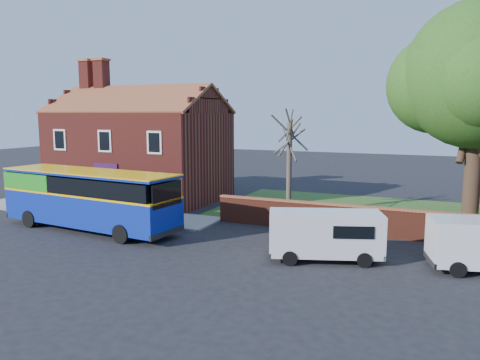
% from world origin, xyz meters
% --- Properties ---
extents(ground, '(120.00, 120.00, 0.00)m').
position_xyz_m(ground, '(0.00, 0.00, 0.00)').
color(ground, black).
rests_on(ground, ground).
extents(pavement, '(18.00, 3.50, 0.12)m').
position_xyz_m(pavement, '(-7.00, 5.75, 0.06)').
color(pavement, gray).
rests_on(pavement, ground).
extents(kerb, '(18.00, 0.15, 0.14)m').
position_xyz_m(kerb, '(-7.00, 4.00, 0.07)').
color(kerb, slate).
rests_on(kerb, ground).
extents(grass_strip, '(26.00, 12.00, 0.04)m').
position_xyz_m(grass_strip, '(13.00, 13.00, 0.02)').
color(grass_strip, '#426B28').
rests_on(grass_strip, ground).
extents(shop_building, '(12.30, 8.13, 10.50)m').
position_xyz_m(shop_building, '(-7.02, 11.50, 3.41)').
color(shop_building, maroon).
rests_on(shop_building, ground).
extents(boundary_wall, '(22.00, 0.38, 1.60)m').
position_xyz_m(boundary_wall, '(13.00, 7.00, 0.81)').
color(boundary_wall, maroon).
rests_on(boundary_wall, ground).
extents(bus, '(11.12, 3.77, 3.32)m').
position_xyz_m(bus, '(-4.12, 2.16, 1.88)').
color(bus, '#0D2597').
rests_on(bus, ground).
extents(van_near, '(5.28, 3.47, 2.16)m').
position_xyz_m(van_near, '(9.55, 2.01, 1.21)').
color(van_near, silver).
rests_on(van_near, ground).
extents(bare_tree, '(2.41, 2.87, 6.42)m').
position_xyz_m(bare_tree, '(5.22, 10.23, 3.30)').
color(bare_tree, '#4C4238').
rests_on(bare_tree, ground).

